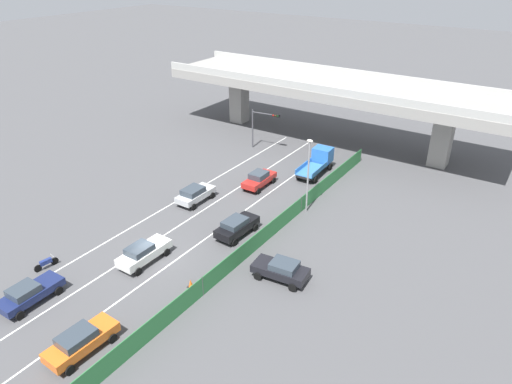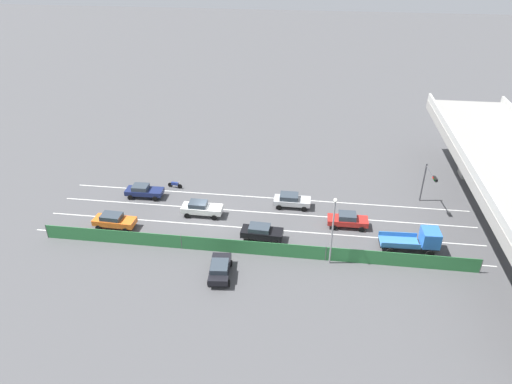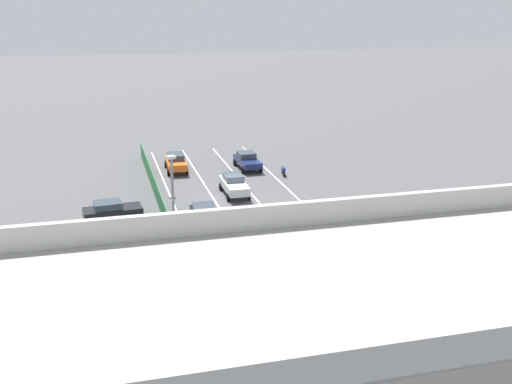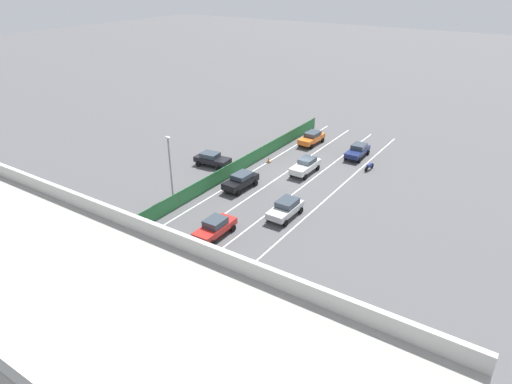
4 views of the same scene
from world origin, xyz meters
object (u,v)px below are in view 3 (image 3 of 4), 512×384
at_px(car_sedan_silver, 310,220).
at_px(car_hatchback_white, 234,184).
at_px(car_sedan_red, 292,261).
at_px(traffic_light, 465,272).
at_px(street_lamp, 173,204).
at_px(car_sedan_navy, 247,160).
at_px(traffic_cone, 173,195).
at_px(motorcycle, 283,170).
at_px(flatbed_truck_blue, 269,320).
at_px(parked_sedan_dark, 112,210).
at_px(car_sedan_black, 205,216).
at_px(car_taxi_orange, 176,162).

bearing_deg(car_sedan_silver, car_hatchback_white, -72.39).
relative_size(car_sedan_red, traffic_light, 0.89).
bearing_deg(car_hatchback_white, street_lamp, 64.65).
height_order(car_sedan_navy, street_lamp, street_lamp).
bearing_deg(car_sedan_silver, traffic_cone, -51.15).
bearing_deg(street_lamp, car_sedan_red, 163.81).
relative_size(car_sedan_silver, car_sedan_navy, 0.94).
distance_m(car_hatchback_white, motorcycle, 7.58).
relative_size(flatbed_truck_blue, traffic_cone, 8.54).
bearing_deg(car_sedan_navy, car_hatchback_white, 68.57).
bearing_deg(parked_sedan_dark, street_lamp, 108.10).
height_order(car_sedan_black, car_sedan_red, car_sedan_red).
distance_m(flatbed_truck_blue, parked_sedan_dark, 20.39).
distance_m(car_sedan_black, motorcycle, 15.58).
bearing_deg(traffic_cone, flatbed_truck_blue, 93.70).
bearing_deg(motorcycle, car_taxi_orange, -23.02).
relative_size(car_sedan_red, traffic_cone, 6.42).
distance_m(car_sedan_silver, car_sedan_navy, 18.01).
bearing_deg(car_hatchback_white, car_sedan_black, 62.65).
bearing_deg(car_sedan_red, traffic_cone, -73.49).
relative_size(car_sedan_navy, car_sedan_red, 1.03).
distance_m(car_hatchback_white, traffic_cone, 5.21).
distance_m(car_hatchback_white, parked_sedan_dark, 11.09).
xyz_separation_m(car_sedan_navy, street_lamp, (10.00, 22.47, 3.58)).
height_order(car_sedan_navy, traffic_cone, car_sedan_navy).
distance_m(car_hatchback_white, car_sedan_red, 16.47).
relative_size(car_sedan_silver, parked_sedan_dark, 0.97).
bearing_deg(traffic_light, street_lamp, -42.11).
bearing_deg(car_taxi_orange, traffic_light, 104.73).
distance_m(car_taxi_orange, flatbed_truck_blue, 32.41).
xyz_separation_m(parked_sedan_dark, traffic_light, (-15.56, 21.31, 2.68)).
relative_size(car_sedan_black, car_sedan_red, 1.01).
relative_size(car_sedan_black, car_sedan_navy, 0.98).
bearing_deg(flatbed_truck_blue, car_sedan_black, -89.31).
distance_m(car_sedan_silver, parked_sedan_dark, 14.65).
distance_m(car_hatchback_white, car_taxi_orange, 9.64).
bearing_deg(traffic_light, parked_sedan_dark, -53.86).
xyz_separation_m(car_sedan_navy, motorcycle, (-2.72, 3.12, -0.41)).
height_order(parked_sedan_dark, traffic_cone, parked_sedan_dark).
relative_size(car_sedan_silver, traffic_cone, 6.22).
distance_m(car_taxi_orange, motorcycle, 10.41).
bearing_deg(car_taxi_orange, traffic_cone, 80.49).
distance_m(car_sedan_silver, motorcycle, 15.13).
bearing_deg(traffic_cone, car_sedan_black, 99.91).
relative_size(car_hatchback_white, car_sedan_silver, 1.08).
xyz_separation_m(car_sedan_red, traffic_cone, (4.97, -16.78, -0.59)).
bearing_deg(traffic_cone, parked_sedan_dark, 41.93).
xyz_separation_m(car_sedan_black, flatbed_truck_blue, (-0.19, 16.13, 0.35)).
distance_m(car_sedan_red, parked_sedan_dark, 15.82).
bearing_deg(car_sedan_red, flatbed_truck_blue, 64.06).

